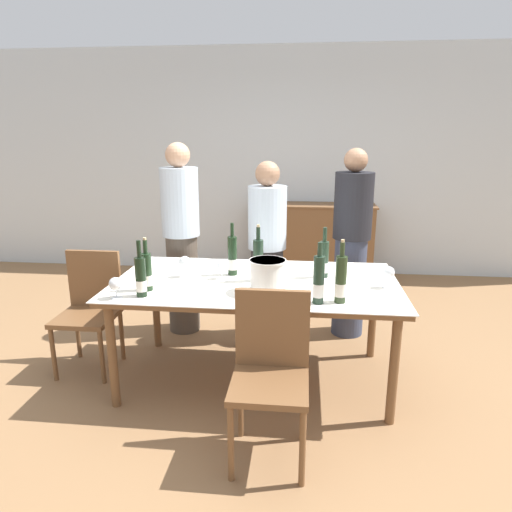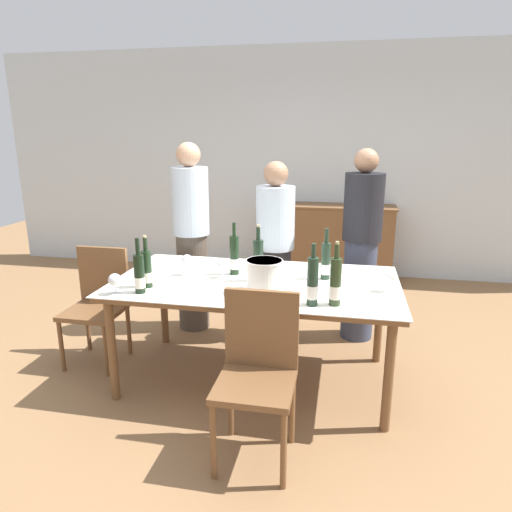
% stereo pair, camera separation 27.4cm
% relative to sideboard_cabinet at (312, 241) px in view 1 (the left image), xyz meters
% --- Properties ---
extents(ground_plane, '(12.00, 12.00, 0.00)m').
position_rel_sideboard_cabinet_xyz_m(ground_plane, '(-0.43, -2.56, -0.47)').
color(ground_plane, olive).
extents(back_wall, '(8.00, 0.10, 2.80)m').
position_rel_sideboard_cabinet_xyz_m(back_wall, '(-0.43, 0.29, 0.93)').
color(back_wall, silver).
rests_on(back_wall, ground_plane).
extents(sideboard_cabinet, '(1.52, 0.46, 0.93)m').
position_rel_sideboard_cabinet_xyz_m(sideboard_cabinet, '(0.00, 0.00, 0.00)').
color(sideboard_cabinet, brown).
rests_on(sideboard_cabinet, ground_plane).
extents(dining_table, '(1.99, 1.09, 0.77)m').
position_rel_sideboard_cabinet_xyz_m(dining_table, '(-0.43, -2.56, 0.24)').
color(dining_table, brown).
rests_on(dining_table, ground_plane).
extents(ice_bucket, '(0.24, 0.24, 0.22)m').
position_rel_sideboard_cabinet_xyz_m(ice_bucket, '(-0.33, -2.78, 0.42)').
color(ice_bucket, white).
rests_on(ice_bucket, dining_table).
extents(wine_bottle_0, '(0.07, 0.07, 0.36)m').
position_rel_sideboard_cabinet_xyz_m(wine_bottle_0, '(-1.12, -2.83, 0.42)').
color(wine_bottle_0, black).
rests_on(wine_bottle_0, dining_table).
extents(wine_bottle_1, '(0.07, 0.07, 0.40)m').
position_rel_sideboard_cabinet_xyz_m(wine_bottle_1, '(-0.41, -2.56, 0.44)').
color(wine_bottle_1, '#1E3323').
rests_on(wine_bottle_1, dining_table).
extents(wine_bottle_2, '(0.07, 0.07, 0.39)m').
position_rel_sideboard_cabinet_xyz_m(wine_bottle_2, '(-0.62, -2.43, 0.44)').
color(wine_bottle_2, black).
rests_on(wine_bottle_2, dining_table).
extents(wine_bottle_3, '(0.07, 0.07, 0.38)m').
position_rel_sideboard_cabinet_xyz_m(wine_bottle_3, '(-0.01, -2.95, 0.44)').
color(wine_bottle_3, '#1E3323').
rests_on(wine_bottle_3, dining_table).
extents(wine_bottle_4, '(0.07, 0.07, 0.37)m').
position_rel_sideboard_cabinet_xyz_m(wine_bottle_4, '(0.05, -2.42, 0.43)').
color(wine_bottle_4, '#1E3323').
rests_on(wine_bottle_4, dining_table).
extents(wine_bottle_5, '(0.07, 0.07, 0.37)m').
position_rel_sideboard_cabinet_xyz_m(wine_bottle_5, '(-1.12, -2.95, 0.43)').
color(wine_bottle_5, black).
rests_on(wine_bottle_5, dining_table).
extents(wine_bottle_6, '(0.07, 0.07, 0.40)m').
position_rel_sideboard_cabinet_xyz_m(wine_bottle_6, '(0.13, -2.92, 0.44)').
color(wine_bottle_6, '#28381E').
rests_on(wine_bottle_6, dining_table).
extents(wine_glass_0, '(0.08, 0.08, 0.15)m').
position_rel_sideboard_cabinet_xyz_m(wine_glass_0, '(0.47, -2.61, 0.40)').
color(wine_glass_0, white).
rests_on(wine_glass_0, dining_table).
extents(wine_glass_1, '(0.07, 0.07, 0.13)m').
position_rel_sideboard_cabinet_xyz_m(wine_glass_1, '(-0.68, -2.54, 0.39)').
color(wine_glass_1, white).
rests_on(wine_glass_1, dining_table).
extents(wine_glass_2, '(0.08, 0.08, 0.15)m').
position_rel_sideboard_cabinet_xyz_m(wine_glass_2, '(-0.95, -2.52, 0.41)').
color(wine_glass_2, white).
rests_on(wine_glass_2, dining_table).
extents(wine_glass_3, '(0.08, 0.08, 0.14)m').
position_rel_sideboard_cabinet_xyz_m(wine_glass_3, '(-1.27, -3.01, 0.39)').
color(wine_glass_3, white).
rests_on(wine_glass_3, dining_table).
extents(chair_near_front, '(0.42, 0.42, 0.94)m').
position_rel_sideboard_cabinet_xyz_m(chair_near_front, '(-0.27, -3.33, 0.08)').
color(chair_near_front, brown).
rests_on(chair_near_front, ground_plane).
extents(chair_left_end, '(0.42, 0.42, 0.90)m').
position_rel_sideboard_cabinet_xyz_m(chair_left_end, '(-1.72, -2.47, 0.05)').
color(chair_left_end, brown).
rests_on(chair_left_end, ground_plane).
extents(person_host, '(0.33, 0.33, 1.70)m').
position_rel_sideboard_cabinet_xyz_m(person_host, '(-1.19, -1.74, 0.39)').
color(person_host, '#51473D').
rests_on(person_host, ground_plane).
extents(person_guest_left, '(0.33, 0.33, 1.55)m').
position_rel_sideboard_cabinet_xyz_m(person_guest_left, '(-0.42, -1.77, 0.31)').
color(person_guest_left, '#2D2D33').
rests_on(person_guest_left, ground_plane).
extents(person_guest_right, '(0.33, 0.33, 1.66)m').
position_rel_sideboard_cabinet_xyz_m(person_guest_right, '(0.31, -1.66, 0.36)').
color(person_guest_right, '#383F56').
rests_on(person_guest_right, ground_plane).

